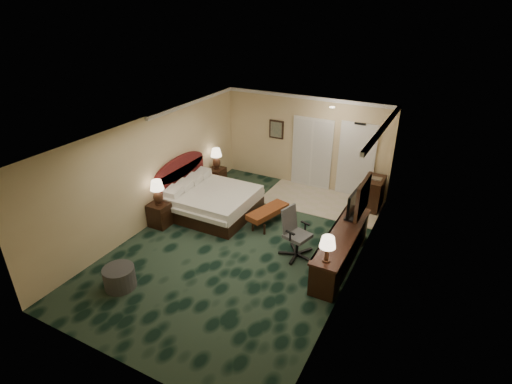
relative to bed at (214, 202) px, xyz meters
The scene contains 25 objects.
floor 1.71m from the bed, 34.40° to the right, with size 5.00×7.50×0.00m, color black.
ceiling 2.92m from the bed, 34.40° to the right, with size 5.00×7.50×0.00m, color silver.
wall_back 3.29m from the bed, 63.58° to the left, with size 5.00×0.00×2.70m, color #CCB282.
wall_front 5.01m from the bed, 73.53° to the right, with size 5.00×0.00×2.70m, color #CCB282.
wall_left 1.79m from the bed, 139.38° to the right, with size 0.00×7.50×2.70m, color #CCB282.
wall_right 4.14m from the bed, 13.75° to the right, with size 0.00×7.50×2.70m, color #CCB282.
crown_molding 2.88m from the bed, 34.40° to the right, with size 5.00×7.50×0.10m, color white, non-canonical shape.
tile_patch 3.02m from the bed, 40.39° to the left, with size 3.20×1.70×0.01m, color beige.
headboard 1.12m from the bed, behind, with size 0.12×2.00×1.40m, color #430D0E, non-canonical shape.
entry_door 4.10m from the bed, 43.27° to the left, with size 1.02×0.06×2.18m, color white.
closet_doors 3.29m from the bed, 59.26° to the left, with size 1.20×0.06×2.10m, color silver.
wall_art 3.08m from the bed, 79.92° to the left, with size 0.45×0.06×0.55m, color #455C51.
wall_mirror 4.06m from the bed, ahead, with size 0.05×0.95×0.75m, color white.
bed is the anchor object (origin of this frame).
nightstand_near 1.38m from the bed, 128.12° to the right, with size 0.48×0.55×0.60m, color black.
nightstand_far 1.73m from the bed, 120.30° to the left, with size 0.44×0.50×0.55m, color black.
lamp_near 1.52m from the bed, 127.16° to the right, with size 0.34×0.34×0.63m, color black, non-canonical shape.
lamp_far 1.84m from the bed, 119.60° to the left, with size 0.33×0.33×0.62m, color black, non-canonical shape.
bed_bench 1.49m from the bed, ahead, with size 0.41×1.20×0.40m, color maroon.
ottoman 3.35m from the bed, 90.37° to the right, with size 0.61×0.61×0.44m, color #343434.
desk 3.64m from the bed, ahead, with size 0.56×2.61×0.75m, color black.
tv 3.68m from the bed, ahead, with size 0.07×0.88×0.68m, color black.
desk_lamp 4.02m from the bed, 24.99° to the right, with size 0.30×0.30×0.53m, color black, non-canonical shape.
desk_chair 2.78m from the bed, 16.00° to the right, with size 0.65×0.61×1.12m, color #42434A, non-canonical shape.
minibar 4.26m from the bed, 31.86° to the left, with size 0.45×0.80×0.85m, color black.
Camera 1 is at (3.85, -6.70, 5.18)m, focal length 28.00 mm.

